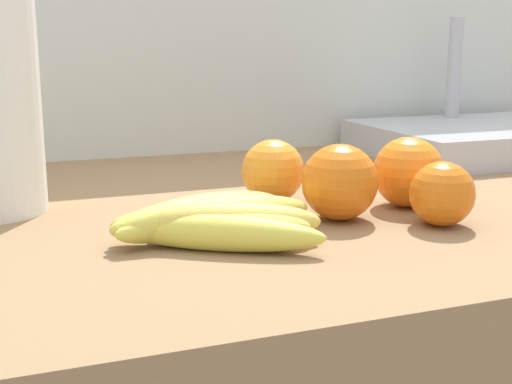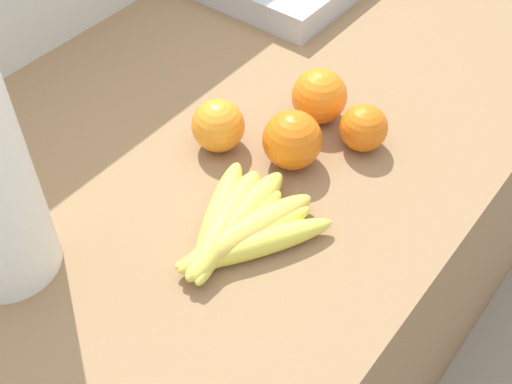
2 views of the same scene
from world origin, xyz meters
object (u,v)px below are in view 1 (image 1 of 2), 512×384
object	(u,v)px
sink_basin	(488,137)
orange_right	(273,171)
banana_bunch	(210,221)
orange_center	(442,194)
orange_far_right	(408,172)
orange_front	(340,182)

from	to	relation	value
sink_basin	orange_right	bearing A→B (deg)	-156.94
orange_right	sink_basin	size ratio (longest dim) A/B	0.19
banana_bunch	orange_center	size ratio (longest dim) A/B	3.13
sink_basin	banana_bunch	bearing A→B (deg)	-150.70
orange_center	orange_right	bearing A→B (deg)	127.88
banana_bunch	sink_basin	size ratio (longest dim) A/B	0.53
orange_center	sink_basin	distance (m)	0.48
orange_center	orange_far_right	size ratio (longest dim) A/B	0.83
banana_bunch	sink_basin	xyz separation A→B (m)	(0.57, 0.32, 0.01)
sink_basin	orange_far_right	bearing A→B (deg)	-140.40
banana_bunch	orange_far_right	bearing A→B (deg)	11.88
banana_bunch	orange_front	xyz separation A→B (m)	(0.15, 0.03, 0.02)
banana_bunch	sink_basin	bearing A→B (deg)	29.30
orange_far_right	orange_right	distance (m)	0.15
orange_front	orange_center	xyz separation A→B (m)	(0.08, -0.06, -0.01)
orange_center	orange_right	distance (m)	0.19
orange_right	sink_basin	distance (m)	0.49
orange_front	orange_center	bearing A→B (deg)	-33.89
orange_front	orange_far_right	size ratio (longest dim) A/B	1.01
orange_center	sink_basin	bearing A→B (deg)	46.06
orange_right	orange_far_right	bearing A→B (deg)	-29.10
orange_front	orange_right	size ratio (longest dim) A/B	1.10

